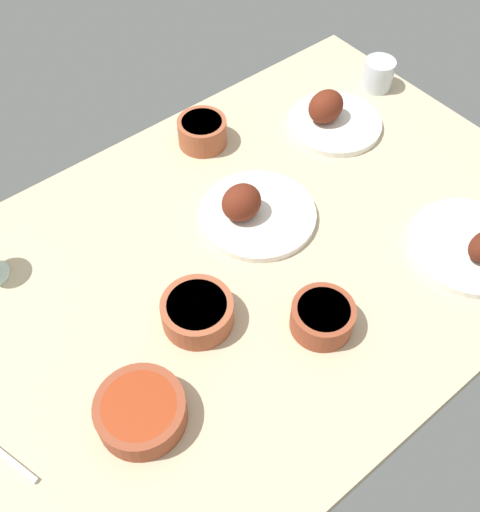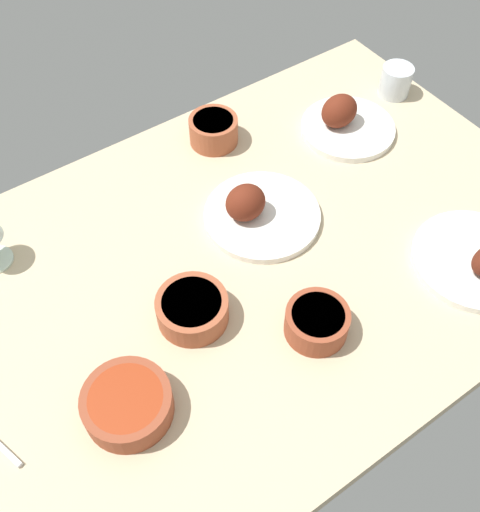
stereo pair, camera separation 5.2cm
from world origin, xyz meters
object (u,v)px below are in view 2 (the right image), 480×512
plate_center_main (477,260)px  water_tumbler (396,81)px  bowl_cream (214,130)px  bowl_sauce (127,404)px  bowl_pasta (192,309)px  bowl_onions (317,322)px  plate_near_viewer (344,122)px  plate_far_side (257,211)px

plate_center_main → water_tumbler: bearing=-116.1°
bowl_cream → bowl_sauce: (48.14, 47.68, -0.55)cm
bowl_pasta → water_tumbler: bearing=-160.4°
plate_center_main → bowl_onions: plate_center_main is taller
bowl_onions → bowl_sauce: bowl_onions is taller
bowl_onions → water_tumbler: bearing=-144.6°
bowl_cream → bowl_pasta: size_ratio=0.85×
water_tumbler → bowl_cream: bearing=-13.2°
water_tumbler → plate_near_viewer: bearing=9.9°
plate_near_viewer → plate_far_side: same height
plate_far_side → bowl_cream: (-5.83, -25.22, 1.14)cm
bowl_onions → water_tumbler: size_ratio=1.52×
plate_near_viewer → bowl_pasta: (57.12, 23.83, 0.45)cm
plate_near_viewer → bowl_cream: bearing=-27.6°
plate_far_side → bowl_sauce: plate_far_side is taller
bowl_pasta → water_tumbler: (-76.54, -27.22, 0.79)cm
plate_center_main → bowl_sauce: bearing=-9.7°
plate_near_viewer → plate_center_main: size_ratio=0.90×
bowl_sauce → bowl_pasta: bearing=-152.9°
plate_center_main → bowl_cream: size_ratio=2.19×
plate_center_main → bowl_onions: bearing=-10.3°
plate_far_side → bowl_pasta: plate_far_side is taller
plate_center_main → bowl_pasta: plate_center_main is taller
plate_center_main → bowl_sauce: size_ratio=1.64×
plate_near_viewer → bowl_pasta: bearing=22.6°
plate_near_viewer → bowl_sauce: bearing=23.8°
bowl_pasta → bowl_cream: bearing=-127.8°
plate_far_side → water_tumbler: size_ratio=3.20×
bowl_sauce → water_tumbler: 101.86cm
bowl_onions → bowl_pasta: 22.74cm
plate_far_side → bowl_pasta: bearing=28.6°
bowl_onions → plate_far_side: bearing=-103.7°
plate_near_viewer → bowl_cream: 31.02cm
plate_center_main → water_tumbler: size_ratio=3.22×
plate_center_main → bowl_cream: 64.10cm
plate_far_side → bowl_cream: plate_far_side is taller
water_tumbler → bowl_pasta: bearing=19.6°
plate_far_side → plate_center_main: plate_far_side is taller
plate_far_side → water_tumbler: (-52.72, -14.22, 1.47)cm
bowl_onions → bowl_sauce: size_ratio=0.77×
plate_near_viewer → plate_center_main: 45.69cm
bowl_onions → bowl_pasta: bearing=-41.8°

